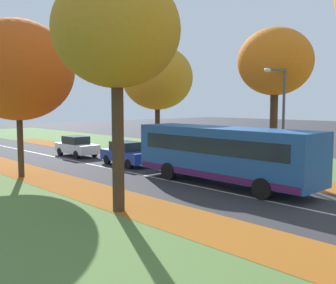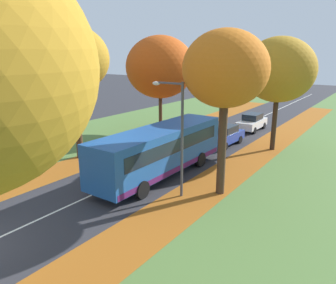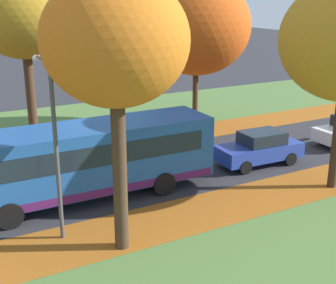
% 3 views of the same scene
% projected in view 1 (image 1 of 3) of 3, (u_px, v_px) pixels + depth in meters
% --- Properties ---
extents(leaf_litter_left, '(2.80, 60.00, 0.00)m').
position_uv_depth(leaf_litter_left, '(96.00, 193.00, 18.51)').
color(leaf_litter_left, '#9E5619').
rests_on(leaf_litter_left, grass_verge_left).
extents(grass_verge_right, '(12.00, 90.00, 0.01)m').
position_uv_depth(grass_verge_right, '(199.00, 155.00, 32.26)').
color(grass_verge_right, '#517538').
rests_on(grass_verge_right, ground).
extents(leaf_litter_right, '(2.80, 60.00, 0.00)m').
position_uv_depth(leaf_litter_right, '(220.00, 170.00, 24.77)').
color(leaf_litter_right, '#9E5619').
rests_on(leaf_litter_right, grass_verge_right).
extents(road_centre_line, '(0.12, 80.00, 0.01)m').
position_uv_depth(road_centre_line, '(105.00, 167.00, 26.00)').
color(road_centre_line, silver).
rests_on(road_centre_line, ground).
extents(tree_left_near, '(4.85, 4.85, 9.15)m').
position_uv_depth(tree_left_near, '(117.00, 31.00, 14.77)').
color(tree_left_near, '#422D1E').
rests_on(tree_left_near, ground).
extents(tree_left_mid, '(6.28, 6.28, 8.90)m').
position_uv_depth(tree_left_mid, '(18.00, 70.00, 22.01)').
color(tree_left_mid, '#422D1E').
rests_on(tree_left_mid, ground).
extents(tree_right_near, '(4.28, 4.28, 8.53)m').
position_uv_depth(tree_right_near, '(275.00, 63.00, 22.46)').
color(tree_right_near, '#422D1E').
rests_on(tree_right_near, ground).
extents(tree_right_mid, '(5.33, 5.33, 8.55)m').
position_uv_depth(tree_right_mid, '(157.00, 78.00, 29.44)').
color(tree_right_mid, '#382619').
rests_on(tree_right_mid, ground).
extents(streetlamp_right, '(1.89, 0.28, 6.00)m').
position_uv_depth(streetlamp_right, '(280.00, 113.00, 20.37)').
color(streetlamp_right, '#47474C').
rests_on(streetlamp_right, ground).
extents(bus, '(2.74, 10.42, 2.98)m').
position_uv_depth(bus, '(223.00, 152.00, 20.27)').
color(bus, '#1E5199').
rests_on(bus, ground).
extents(car_blue_lead, '(1.92, 4.27, 1.62)m').
position_uv_depth(car_blue_lead, '(127.00, 154.00, 26.76)').
color(car_blue_lead, '#233D9E').
rests_on(car_blue_lead, ground).
extents(car_white_following, '(1.79, 4.20, 1.62)m').
position_uv_depth(car_white_following, '(77.00, 146.00, 31.36)').
color(car_white_following, silver).
rests_on(car_white_following, ground).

